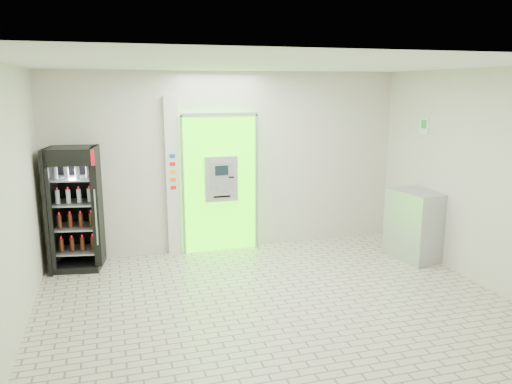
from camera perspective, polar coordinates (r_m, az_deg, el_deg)
name	(u,v)px	position (r m, az deg, el deg)	size (l,w,h in m)	color
ground	(277,305)	(6.57, 2.38, -12.79)	(6.00, 6.00, 0.00)	beige
room_shell	(278,163)	(6.03, 2.53, 3.30)	(6.00, 6.00, 6.00)	beige
atm_assembly	(220,182)	(8.39, -4.15, 1.10)	(1.30, 0.24, 2.33)	#31F900
pillar	(173,177)	(8.27, -9.51, 1.72)	(0.22, 0.11, 2.60)	silver
beverage_cooler	(75,211)	(8.06, -19.95, -2.03)	(0.80, 0.76, 1.87)	black
steel_cabinet	(415,225)	(8.45, 17.69, -3.62)	(0.71, 0.93, 1.12)	#A6A8AD
exit_sign	(424,126)	(8.61, 18.68, 7.18)	(0.02, 0.22, 0.26)	white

